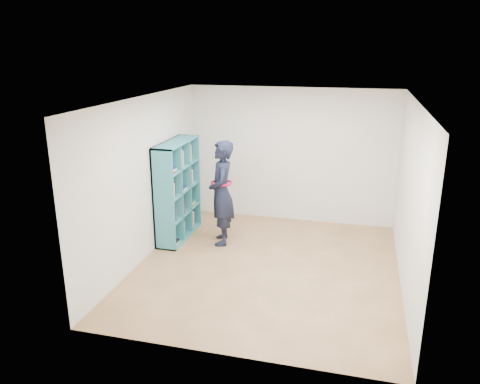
# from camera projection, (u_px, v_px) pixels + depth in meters

# --- Properties ---
(floor) EXTENTS (4.50, 4.50, 0.00)m
(floor) POSITION_uv_depth(u_px,v_px,m) (267.00, 268.00, 7.34)
(floor) COLOR brown
(floor) RESTS_ON ground
(ceiling) EXTENTS (4.50, 4.50, 0.00)m
(ceiling) POSITION_uv_depth(u_px,v_px,m) (270.00, 100.00, 6.56)
(ceiling) COLOR white
(ceiling) RESTS_ON wall_back
(wall_left) EXTENTS (0.02, 4.50, 2.60)m
(wall_left) POSITION_uv_depth(u_px,v_px,m) (145.00, 179.00, 7.43)
(wall_left) COLOR silver
(wall_left) RESTS_ON floor
(wall_right) EXTENTS (0.02, 4.50, 2.60)m
(wall_right) POSITION_uv_depth(u_px,v_px,m) (410.00, 199.00, 6.47)
(wall_right) COLOR silver
(wall_right) RESTS_ON floor
(wall_back) EXTENTS (4.00, 0.02, 2.60)m
(wall_back) POSITION_uv_depth(u_px,v_px,m) (291.00, 156.00, 9.03)
(wall_back) COLOR silver
(wall_back) RESTS_ON floor
(wall_front) EXTENTS (4.00, 0.02, 2.60)m
(wall_front) POSITION_uv_depth(u_px,v_px,m) (226.00, 249.00, 4.87)
(wall_front) COLOR silver
(wall_front) RESTS_ON floor
(bookshelf) EXTENTS (0.38, 1.32, 1.76)m
(bookshelf) POSITION_uv_depth(u_px,v_px,m) (176.00, 191.00, 8.30)
(bookshelf) COLOR teal
(bookshelf) RESTS_ON floor
(person) EXTENTS (0.61, 0.76, 1.82)m
(person) POSITION_uv_depth(u_px,v_px,m) (222.00, 193.00, 8.01)
(person) COLOR black
(person) RESTS_ON floor
(smartphone) EXTENTS (0.04, 0.10, 0.14)m
(smartphone) POSITION_uv_depth(u_px,v_px,m) (214.00, 185.00, 8.05)
(smartphone) COLOR silver
(smartphone) RESTS_ON person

